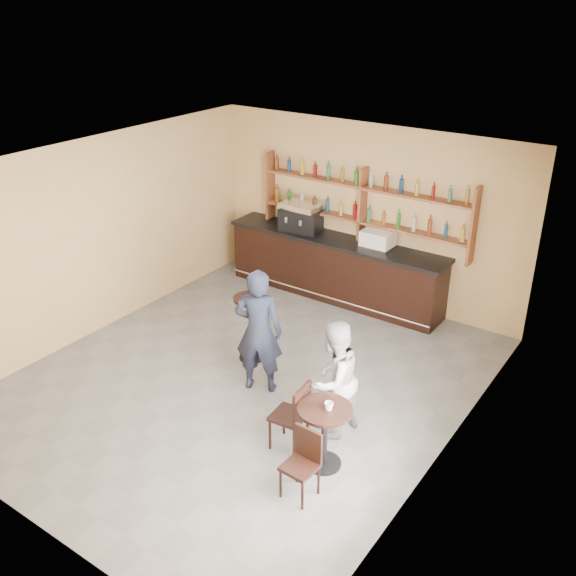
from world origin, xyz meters
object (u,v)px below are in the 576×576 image
Objects in this scene: chair_south at (300,466)px; patron_second at (334,380)px; bar_counter at (335,268)px; espresso_machine at (301,217)px; man_main at (259,331)px; chair_west at (289,415)px; pastry_case at (378,240)px; cafe_table at (324,437)px; pedestal_table at (251,328)px.

chair_south is 1.30m from patron_second.
espresso_machine reaches higher than bar_counter.
man_main is 1.44m from chair_west.
pastry_case is 0.65× the size of cafe_table.
chair_south is (1.51, -4.65, -0.89)m from pastry_case.
man_main is (0.58, -0.57, 0.40)m from pedestal_table.
chair_west is (1.75, -4.00, -0.11)m from bar_counter.
cafe_table is 0.55m from chair_west.
patron_second is (1.39, -0.27, -0.13)m from man_main.
chair_west is at bearing 135.75° from chair_south.
espresso_machine is 5.68m from chair_south.
pastry_case reaches higher than cafe_table.
chair_west is 1.12× the size of chair_south.
pedestal_table is (-0.75, -2.61, -0.78)m from pastry_case.
chair_south is at bearing -85.24° from cafe_table.
patron_second is (-0.25, 0.61, 0.39)m from cafe_table.
espresso_machine is 1.35× the size of pastry_case.
pedestal_table is at bearing -103.71° from patron_second.
bar_counter is 1.11m from pastry_case.
espresso_machine is at bearing 178.63° from pastry_case.
man_main is at bearing -91.72° from patron_second.
patron_second is (2.05, -3.44, 0.23)m from bar_counter.
cafe_table is 0.60m from chair_south.
bar_counter is 2.28× the size of man_main.
man_main reaches higher than pedestal_table.
pedestal_table is 0.66× the size of patron_second.
chair_west is at bearing -67.75° from espresso_machine.
man_main reaches higher than patron_second.
espresso_machine is 5.17m from cafe_table.
bar_counter is at bearing 119.59° from cafe_table.
espresso_machine is (-0.75, 0.00, 0.84)m from bar_counter.
espresso_machine is 0.87× the size of chair_south.
pastry_case is at bearing 73.90° from pedestal_table.
man_main is at bearing -75.70° from espresso_machine.
pastry_case is 3.20m from man_main.
chair_south is (1.68, -1.47, -0.51)m from man_main.
chair_west is (1.67, -1.39, -0.06)m from pedestal_table.
bar_counter is 7.85× the size of pastry_case.
pastry_case is (0.84, 0.00, 0.74)m from bar_counter.
patron_second reaches higher than pedestal_table.
chair_south is (0.60, -0.65, -0.05)m from chair_west.
pedestal_table reaches higher than cafe_table.
patron_second is at bearing 146.77° from chair_west.
man_main is 1.16× the size of patron_second.
patron_second is (2.81, -3.44, -0.61)m from espresso_machine.
patron_second is at bearing -60.62° from espresso_machine.
pedestal_table is 1.26× the size of chair_south.
pedestal_table reaches higher than chair_west.
cafe_table is (3.05, -4.05, -1.00)m from espresso_machine.
espresso_machine is at bearing -152.61° from chair_west.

